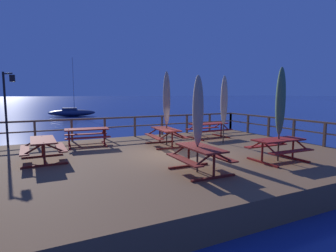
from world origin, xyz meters
The scene contains 16 objects.
ground_plane centered at (0.00, 0.00, 0.00)m, with size 600.00×600.00×0.00m, color navy.
wooden_deck centered at (0.00, 0.00, 0.36)m, with size 13.19×9.82×0.73m, color brown.
railing_waterside_far centered at (0.00, 4.76, 1.47)m, with size 12.99×0.10×1.09m.
railing_side_right centered at (6.45, 0.00, 1.46)m, with size 0.10×9.62×1.09m.
picnic_table_back_right centered at (-4.63, 0.98, 1.28)m, with size 1.41×1.86×0.78m.
picnic_table_front_left centered at (-0.55, -2.52, 1.28)m, with size 1.43×1.77×0.78m.
picnic_table_front_right centered at (2.60, -2.53, 1.28)m, with size 1.82×1.44×0.78m.
picnic_table_back_left centered at (0.36, 1.71, 1.28)m, with size 1.55×1.98×0.78m.
picnic_table_mid_right centered at (-2.77, 3.24, 1.28)m, with size 1.99×1.57×0.78m.
picnic_table_mid_left centered at (3.33, 2.67, 1.29)m, with size 2.10×1.50×0.78m.
patio_umbrella_tall_front centered at (3.01, 1.03, 2.71)m, with size 0.32×0.32×3.12m.
patio_umbrella_short_back centered at (-0.62, -2.46, 2.53)m, with size 0.32×0.32×2.84m.
patio_umbrella_tall_mid_left centered at (2.62, -2.52, 2.75)m, with size 0.32×0.32×3.19m.
patio_umbrella_tall_mid_right centered at (0.43, 1.75, 2.80)m, with size 0.32×0.32×3.27m.
lamp_post_hooked centered at (-5.77, 4.05, 2.84)m, with size 0.49×0.58×3.20m.
sailboat_distant centered at (-0.14, 29.52, 0.51)m, with size 6.21×2.78×7.72m.
Camera 1 is at (-4.90, -9.19, 3.04)m, focal length 29.50 mm.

